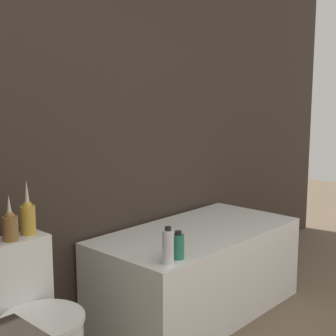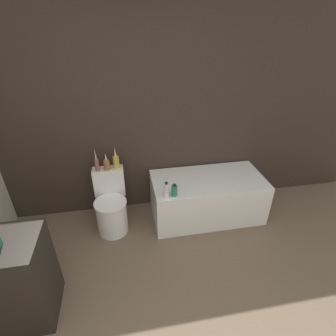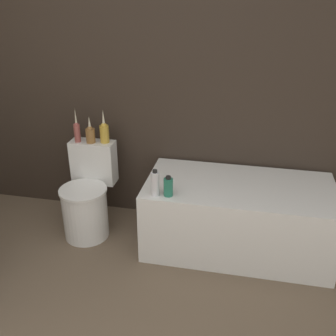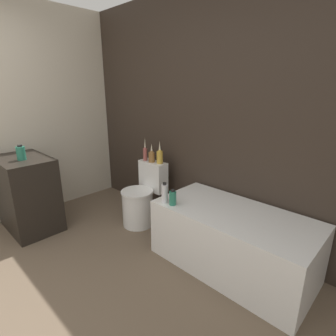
{
  "view_description": "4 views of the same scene",
  "coord_description": "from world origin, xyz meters",
  "px_view_note": "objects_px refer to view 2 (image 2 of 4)",
  "views": [
    {
      "loc": [
        -1.42,
        0.04,
        1.43
      ],
      "look_at": [
        0.41,
        1.73,
        1.04
      ],
      "focal_mm": 50.0,
      "sensor_mm": 36.0,
      "label": 1
    },
    {
      "loc": [
        -0.13,
        -0.74,
        2.33
      ],
      "look_at": [
        0.33,
        1.78,
        0.84
      ],
      "focal_mm": 28.0,
      "sensor_mm": 36.0,
      "label": 2
    },
    {
      "loc": [
        0.87,
        -0.76,
        1.94
      ],
      "look_at": [
        0.37,
        1.64,
        0.77
      ],
      "focal_mm": 42.0,
      "sensor_mm": 36.0,
      "label": 3
    },
    {
      "loc": [
        1.9,
        -0.02,
        1.62
      ],
      "look_at": [
        0.18,
        1.76,
        0.85
      ],
      "focal_mm": 28.0,
      "sensor_mm": 36.0,
      "label": 4
    }
  ],
  "objects_px": {
    "shampoo_bottle_tall": "(166,190)",
    "shampoo_bottle_short": "(174,190)",
    "bathtub": "(207,197)",
    "vase_bronze": "(116,161)",
    "vase_gold": "(97,164)",
    "vase_silver": "(107,164)",
    "toilet": "(111,207)"
  },
  "relations": [
    {
      "from": "toilet",
      "to": "vase_silver",
      "type": "height_order",
      "value": "vase_silver"
    },
    {
      "from": "vase_gold",
      "to": "vase_silver",
      "type": "distance_m",
      "value": 0.11
    },
    {
      "from": "vase_silver",
      "to": "shampoo_bottle_short",
      "type": "distance_m",
      "value": 0.86
    },
    {
      "from": "bathtub",
      "to": "vase_gold",
      "type": "height_order",
      "value": "vase_gold"
    },
    {
      "from": "toilet",
      "to": "vase_silver",
      "type": "relative_size",
      "value": 3.34
    },
    {
      "from": "bathtub",
      "to": "vase_bronze",
      "type": "xyz_separation_m",
      "value": [
        -1.12,
        0.17,
        0.55
      ]
    },
    {
      "from": "vase_bronze",
      "to": "shampoo_bottle_short",
      "type": "xyz_separation_m",
      "value": [
        0.62,
        -0.44,
        -0.21
      ]
    },
    {
      "from": "toilet",
      "to": "shampoo_bottle_tall",
      "type": "relative_size",
      "value": 3.76
    },
    {
      "from": "bathtub",
      "to": "shampoo_bottle_tall",
      "type": "distance_m",
      "value": 0.75
    },
    {
      "from": "vase_silver",
      "to": "shampoo_bottle_tall",
      "type": "bearing_deg",
      "value": -33.59
    },
    {
      "from": "vase_gold",
      "to": "shampoo_bottle_tall",
      "type": "relative_size",
      "value": 1.44
    },
    {
      "from": "bathtub",
      "to": "vase_silver",
      "type": "relative_size",
      "value": 6.35
    },
    {
      "from": "vase_bronze",
      "to": "shampoo_bottle_tall",
      "type": "height_order",
      "value": "vase_bronze"
    },
    {
      "from": "vase_gold",
      "to": "shampoo_bottle_short",
      "type": "bearing_deg",
      "value": -25.76
    },
    {
      "from": "vase_silver",
      "to": "vase_bronze",
      "type": "xyz_separation_m",
      "value": [
        0.11,
        0.03,
        0.02
      ]
    },
    {
      "from": "bathtub",
      "to": "vase_gold",
      "type": "relative_size",
      "value": 4.97
    },
    {
      "from": "vase_bronze",
      "to": "toilet",
      "type": "bearing_deg",
      "value": -118.84
    },
    {
      "from": "toilet",
      "to": "vase_bronze",
      "type": "xyz_separation_m",
      "value": [
        0.11,
        0.2,
        0.53
      ]
    },
    {
      "from": "toilet",
      "to": "vase_gold",
      "type": "height_order",
      "value": "vase_gold"
    },
    {
      "from": "toilet",
      "to": "shampoo_bottle_short",
      "type": "relative_size",
      "value": 4.89
    },
    {
      "from": "bathtub",
      "to": "vase_bronze",
      "type": "distance_m",
      "value": 1.26
    },
    {
      "from": "vase_bronze",
      "to": "shampoo_bottle_tall",
      "type": "distance_m",
      "value": 0.72
    },
    {
      "from": "toilet",
      "to": "vase_bronze",
      "type": "distance_m",
      "value": 0.57
    },
    {
      "from": "bathtub",
      "to": "toilet",
      "type": "height_order",
      "value": "toilet"
    },
    {
      "from": "vase_silver",
      "to": "shampoo_bottle_tall",
      "type": "height_order",
      "value": "vase_silver"
    },
    {
      "from": "shampoo_bottle_short",
      "to": "vase_silver",
      "type": "bearing_deg",
      "value": 150.62
    },
    {
      "from": "vase_bronze",
      "to": "shampoo_bottle_tall",
      "type": "bearing_deg",
      "value": -40.54
    },
    {
      "from": "shampoo_bottle_tall",
      "to": "shampoo_bottle_short",
      "type": "bearing_deg",
      "value": 7.69
    },
    {
      "from": "toilet",
      "to": "vase_silver",
      "type": "bearing_deg",
      "value": 90.0
    },
    {
      "from": "bathtub",
      "to": "toilet",
      "type": "bearing_deg",
      "value": -178.69
    },
    {
      "from": "vase_gold",
      "to": "shampoo_bottle_tall",
      "type": "xyz_separation_m",
      "value": [
        0.75,
        -0.42,
        -0.19
      ]
    },
    {
      "from": "bathtub",
      "to": "shampoo_bottle_short",
      "type": "distance_m",
      "value": 0.66
    }
  ]
}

